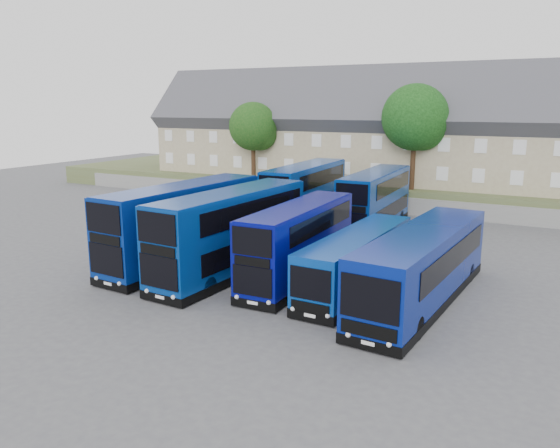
{
  "coord_description": "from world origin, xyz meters",
  "views": [
    {
      "loc": [
        14.1,
        -22.41,
        9.44
      ],
      "look_at": [
        -1.23,
        6.58,
        2.2
      ],
      "focal_mm": 35.0,
      "sensor_mm": 36.0,
      "label": 1
    }
  ],
  "objects_px": {
    "dd_front_mid": "(232,234)",
    "tree_west": "(255,128)",
    "dd_front_left": "(184,226)",
    "coach_east_a": "(357,262)",
    "tree_mid": "(417,120)"
  },
  "relations": [
    {
      "from": "dd_front_left",
      "to": "coach_east_a",
      "type": "bearing_deg",
      "value": 5.81
    },
    {
      "from": "coach_east_a",
      "to": "tree_west",
      "type": "relative_size",
      "value": 1.43
    },
    {
      "from": "tree_west",
      "to": "tree_mid",
      "type": "relative_size",
      "value": 0.83
    },
    {
      "from": "tree_west",
      "to": "tree_mid",
      "type": "distance_m",
      "value": 16.04
    },
    {
      "from": "dd_front_mid",
      "to": "tree_west",
      "type": "distance_m",
      "value": 25.78
    },
    {
      "from": "coach_east_a",
      "to": "tree_west",
      "type": "xyz_separation_m",
      "value": [
        -18.82,
        21.72,
        5.6
      ]
    },
    {
      "from": "dd_front_mid",
      "to": "tree_mid",
      "type": "relative_size",
      "value": 1.3
    },
    {
      "from": "dd_front_left",
      "to": "tree_mid",
      "type": "xyz_separation_m",
      "value": [
        7.99,
        22.62,
        5.73
      ]
    },
    {
      "from": "dd_front_mid",
      "to": "tree_west",
      "type": "bearing_deg",
      "value": 120.76
    },
    {
      "from": "coach_east_a",
      "to": "tree_west",
      "type": "height_order",
      "value": "tree_west"
    },
    {
      "from": "dd_front_left",
      "to": "dd_front_mid",
      "type": "bearing_deg",
      "value": -2.24
    },
    {
      "from": "coach_east_a",
      "to": "tree_mid",
      "type": "distance_m",
      "value": 23.35
    },
    {
      "from": "coach_east_a",
      "to": "dd_front_left",
      "type": "bearing_deg",
      "value": -175.93
    },
    {
      "from": "dd_front_mid",
      "to": "tree_west",
      "type": "relative_size",
      "value": 1.56
    },
    {
      "from": "dd_front_left",
      "to": "tree_west",
      "type": "height_order",
      "value": "tree_west"
    }
  ]
}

